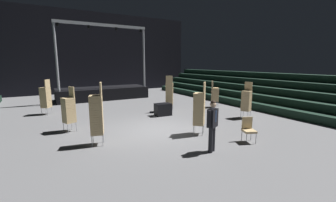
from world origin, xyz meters
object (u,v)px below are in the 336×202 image
at_px(man_with_tie, 213,123).
at_px(chair_stack_front_left, 169,94).
at_px(chair_stack_mid_right, 246,100).
at_px(chair_stack_mid_centre, 199,108).
at_px(chair_stack_mid_left, 215,94).
at_px(loose_chair_near_man, 248,128).
at_px(equipment_road_case, 163,109).
at_px(chair_stack_rear_left, 97,114).
at_px(chair_stack_rear_right, 46,97).
at_px(stage_riser, 103,92).
at_px(chair_stack_front_right, 69,109).

xyz_separation_m(man_with_tie, chair_stack_front_left, (1.99, 6.26, 0.10)).
xyz_separation_m(chair_stack_mid_right, chair_stack_mid_centre, (-3.94, -0.92, 0.13)).
xyz_separation_m(chair_stack_mid_left, loose_chair_near_man, (-3.44, -5.73, -0.37)).
xyz_separation_m(chair_stack_front_left, chair_stack_mid_left, (3.30, -0.47, -0.21)).
xyz_separation_m(man_with_tie, chair_stack_mid_centre, (0.80, 1.73, 0.10)).
distance_m(equipment_road_case, loose_chair_near_man, 5.44).
xyz_separation_m(man_with_tie, chair_stack_mid_left, (5.29, 5.78, -0.11)).
bearing_deg(chair_stack_rear_left, chair_stack_rear_right, 30.09).
bearing_deg(chair_stack_rear_right, chair_stack_mid_left, -69.43).
height_order(chair_stack_mid_right, loose_chair_near_man, chair_stack_mid_right).
bearing_deg(stage_riser, chair_stack_rear_left, -104.58).
bearing_deg(chair_stack_rear_right, chair_stack_front_right, -130.39).
distance_m(chair_stack_front_left, chair_stack_mid_right, 4.54).
relative_size(man_with_tie, chair_stack_front_left, 0.80).
relative_size(chair_stack_mid_right, equipment_road_case, 2.18).
height_order(man_with_tie, chair_stack_mid_centre, chair_stack_mid_centre).
distance_m(man_with_tie, chair_stack_front_right, 6.24).
bearing_deg(chair_stack_rear_left, stage_riser, 2.46).
xyz_separation_m(stage_riser, loose_chair_near_man, (2.30, -13.12, -0.07)).
bearing_deg(equipment_road_case, man_with_tie, -101.24).
relative_size(man_with_tie, chair_stack_mid_left, 0.99).
bearing_deg(equipment_road_case, chair_stack_rear_left, -146.56).
height_order(chair_stack_front_right, chair_stack_rear_right, chair_stack_rear_right).
bearing_deg(chair_stack_rear_left, chair_stack_front_right, 34.36).
bearing_deg(loose_chair_near_man, chair_stack_front_left, -68.57).
height_order(stage_riser, loose_chair_near_man, stage_riser).
height_order(chair_stack_mid_centre, chair_stack_rear_right, chair_stack_mid_centre).
xyz_separation_m(stage_riser, chair_stack_rear_right, (-4.25, -4.08, 0.42)).
xyz_separation_m(chair_stack_front_right, chair_stack_rear_right, (-0.80, 4.23, 0.04)).
distance_m(chair_stack_mid_left, chair_stack_rear_right, 10.53).
bearing_deg(man_with_tie, equipment_road_case, -124.68).
bearing_deg(loose_chair_near_man, chair_stack_rear_left, -4.08).
height_order(man_with_tie, equipment_road_case, man_with_tie).
distance_m(man_with_tie, chair_stack_front_left, 6.57).
xyz_separation_m(chair_stack_front_right, loose_chair_near_man, (5.75, -4.82, -0.45)).
height_order(man_with_tie, chair_stack_mid_right, chair_stack_mid_right).
relative_size(chair_stack_mid_left, chair_stack_rear_right, 0.88).
relative_size(chair_stack_rear_left, chair_stack_rear_right, 1.12).
bearing_deg(man_with_tie, chair_stack_mid_centre, -138.07).
height_order(man_with_tie, chair_stack_rear_right, chair_stack_rear_right).
bearing_deg(equipment_road_case, loose_chair_near_man, -81.90).
bearing_deg(chair_stack_front_left, chair_stack_mid_right, -17.68).
height_order(chair_stack_front_left, loose_chair_near_man, chair_stack_front_left).
relative_size(stage_riser, chair_stack_rear_right, 3.51).
xyz_separation_m(chair_stack_mid_left, chair_stack_mid_right, (-0.55, -3.13, 0.08)).
xyz_separation_m(chair_stack_front_left, chair_stack_rear_left, (-5.19, -3.65, 0.04)).
relative_size(man_with_tie, equipment_road_case, 1.97).
relative_size(man_with_tie, loose_chair_near_man, 1.88).
bearing_deg(chair_stack_front_right, chair_stack_mid_centre, -145.11).
relative_size(chair_stack_front_right, loose_chair_near_man, 2.08).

